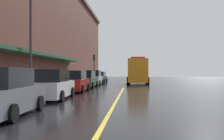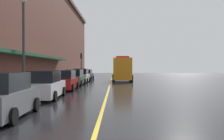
{
  "view_description": "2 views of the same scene",
  "coord_description": "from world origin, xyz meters",
  "px_view_note": "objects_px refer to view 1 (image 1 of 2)",
  "views": [
    {
      "loc": [
        0.93,
        -6.84,
        1.68
      ],
      "look_at": [
        -1.14,
        19.36,
        1.85
      ],
      "focal_mm": 41.76,
      "sensor_mm": 36.0,
      "label": 1
    },
    {
      "loc": [
        0.61,
        -7.07,
        2.03
      ],
      "look_at": [
        0.18,
        24.46,
        1.68
      ],
      "focal_mm": 39.1,
      "sensor_mm": 36.0,
      "label": 2
    }
  ],
  "objects_px": {
    "traffic_light_near": "(94,63)",
    "parking_meter_2": "(86,76)",
    "parked_car_5": "(100,78)",
    "street_lamp_left": "(31,31)",
    "parked_car_3": "(86,80)",
    "parking_meter_0": "(83,77)",
    "parked_car_0": "(4,94)",
    "parking_meter_3": "(67,78)",
    "parking_meter_1": "(65,78)",
    "utility_truck": "(138,72)",
    "parked_car_4": "(94,78)",
    "parked_car_1": "(53,85)",
    "parked_car_2": "(75,82)"
  },
  "relations": [
    {
      "from": "parked_car_2",
      "to": "parking_meter_1",
      "type": "bearing_deg",
      "value": 31.39
    },
    {
      "from": "parking_meter_1",
      "to": "parking_meter_2",
      "type": "height_order",
      "value": "same"
    },
    {
      "from": "parked_car_3",
      "to": "parking_meter_1",
      "type": "distance_m",
      "value": 3.83
    },
    {
      "from": "parked_car_1",
      "to": "parked_car_4",
      "type": "xyz_separation_m",
      "value": [
        -0.06,
        17.06,
        0.02
      ]
    },
    {
      "from": "parking_meter_1",
      "to": "parking_meter_2",
      "type": "relative_size",
      "value": 1.0
    },
    {
      "from": "parked_car_3",
      "to": "parking_meter_3",
      "type": "xyz_separation_m",
      "value": [
        -1.37,
        -2.86,
        0.23
      ]
    },
    {
      "from": "parked_car_2",
      "to": "parking_meter_1",
      "type": "xyz_separation_m",
      "value": [
        -1.46,
        2.32,
        0.23
      ]
    },
    {
      "from": "parking_meter_0",
      "to": "street_lamp_left",
      "type": "height_order",
      "value": "street_lamp_left"
    },
    {
      "from": "parking_meter_0",
      "to": "parking_meter_1",
      "type": "height_order",
      "value": "same"
    },
    {
      "from": "parking_meter_1",
      "to": "parking_meter_3",
      "type": "relative_size",
      "value": 1.0
    },
    {
      "from": "parked_car_3",
      "to": "parking_meter_0",
      "type": "bearing_deg",
      "value": 15.78
    },
    {
      "from": "parked_car_2",
      "to": "street_lamp_left",
      "type": "xyz_separation_m",
      "value": [
        -2.06,
        -4.38,
        3.57
      ]
    },
    {
      "from": "parked_car_3",
      "to": "street_lamp_left",
      "type": "relative_size",
      "value": 0.66
    },
    {
      "from": "parked_car_3",
      "to": "parking_meter_0",
      "type": "height_order",
      "value": "parked_car_3"
    },
    {
      "from": "parked_car_0",
      "to": "traffic_light_near",
      "type": "height_order",
      "value": "traffic_light_near"
    },
    {
      "from": "parked_car_3",
      "to": "parked_car_4",
      "type": "distance_m",
      "value": 5.21
    },
    {
      "from": "parking_meter_3",
      "to": "street_lamp_left",
      "type": "height_order",
      "value": "street_lamp_left"
    },
    {
      "from": "parking_meter_2",
      "to": "parked_car_3",
      "type": "bearing_deg",
      "value": -79.83
    },
    {
      "from": "parking_meter_0",
      "to": "street_lamp_left",
      "type": "bearing_deg",
      "value": -92.22
    },
    {
      "from": "traffic_light_near",
      "to": "parked_car_4",
      "type": "bearing_deg",
      "value": -82.06
    },
    {
      "from": "parked_car_5",
      "to": "street_lamp_left",
      "type": "distance_m",
      "value": 21.4
    },
    {
      "from": "parked_car_4",
      "to": "parking_meter_1",
      "type": "xyz_separation_m",
      "value": [
        -1.36,
        -8.77,
        0.2
      ]
    },
    {
      "from": "parked_car_4",
      "to": "parked_car_5",
      "type": "xyz_separation_m",
      "value": [
        0.05,
        5.53,
        -0.07
      ]
    },
    {
      "from": "utility_truck",
      "to": "parking_meter_2",
      "type": "xyz_separation_m",
      "value": [
        -7.01,
        -0.9,
        -0.64
      ]
    },
    {
      "from": "parked_car_1",
      "to": "parking_meter_1",
      "type": "bearing_deg",
      "value": 7.82
    },
    {
      "from": "parking_meter_0",
      "to": "street_lamp_left",
      "type": "distance_m",
      "value": 15.87
    },
    {
      "from": "parked_car_3",
      "to": "parking_meter_1",
      "type": "height_order",
      "value": "parked_car_3"
    },
    {
      "from": "parked_car_3",
      "to": "parking_meter_1",
      "type": "relative_size",
      "value": 3.46
    },
    {
      "from": "parked_car_0",
      "to": "parked_car_4",
      "type": "xyz_separation_m",
      "value": [
        -0.08,
        23.12,
        0.01
      ]
    },
    {
      "from": "parked_car_0",
      "to": "parked_car_4",
      "type": "distance_m",
      "value": 23.12
    },
    {
      "from": "parking_meter_3",
      "to": "traffic_light_near",
      "type": "xyz_separation_m",
      "value": [
        0.06,
        17.4,
        2.1
      ]
    },
    {
      "from": "parking_meter_1",
      "to": "parked_car_3",
      "type": "bearing_deg",
      "value": 68.92
    },
    {
      "from": "parking_meter_3",
      "to": "street_lamp_left",
      "type": "relative_size",
      "value": 0.19
    },
    {
      "from": "parked_car_0",
      "to": "parking_meter_1",
      "type": "xyz_separation_m",
      "value": [
        -1.44,
        14.35,
        0.21
      ]
    },
    {
      "from": "street_lamp_left",
      "to": "parked_car_3",
      "type": "bearing_deg",
      "value": 79.11
    },
    {
      "from": "traffic_light_near",
      "to": "parked_car_0",
      "type": "bearing_deg",
      "value": -87.57
    },
    {
      "from": "parking_meter_1",
      "to": "parking_meter_3",
      "type": "bearing_deg",
      "value": 90.0
    },
    {
      "from": "traffic_light_near",
      "to": "parking_meter_2",
      "type": "bearing_deg",
      "value": -90.51
    },
    {
      "from": "parked_car_4",
      "to": "parking_meter_0",
      "type": "relative_size",
      "value": 3.2
    },
    {
      "from": "parked_car_5",
      "to": "parking_meter_0",
      "type": "xyz_separation_m",
      "value": [
        -1.42,
        -5.5,
        0.26
      ]
    },
    {
      "from": "parking_meter_0",
      "to": "parking_meter_3",
      "type": "bearing_deg",
      "value": -90.0
    },
    {
      "from": "parking_meter_2",
      "to": "traffic_light_near",
      "type": "distance_m",
      "value": 7.19
    },
    {
      "from": "parked_car_4",
      "to": "street_lamp_left",
      "type": "height_order",
      "value": "street_lamp_left"
    },
    {
      "from": "utility_truck",
      "to": "parking_meter_1",
      "type": "bearing_deg",
      "value": -29.25
    },
    {
      "from": "street_lamp_left",
      "to": "parked_car_0",
      "type": "bearing_deg",
      "value": -75.08
    },
    {
      "from": "parking_meter_0",
      "to": "street_lamp_left",
      "type": "relative_size",
      "value": 0.19
    },
    {
      "from": "parked_car_3",
      "to": "parking_meter_2",
      "type": "xyz_separation_m",
      "value": [
        -1.37,
        7.65,
        0.23
      ]
    },
    {
      "from": "parked_car_5",
      "to": "parking_meter_3",
      "type": "bearing_deg",
      "value": 175.2
    },
    {
      "from": "parking_meter_2",
      "to": "utility_truck",
      "type": "bearing_deg",
      "value": 7.29
    },
    {
      "from": "traffic_light_near",
      "to": "street_lamp_left",
      "type": "bearing_deg",
      "value": -91.53
    }
  ]
}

